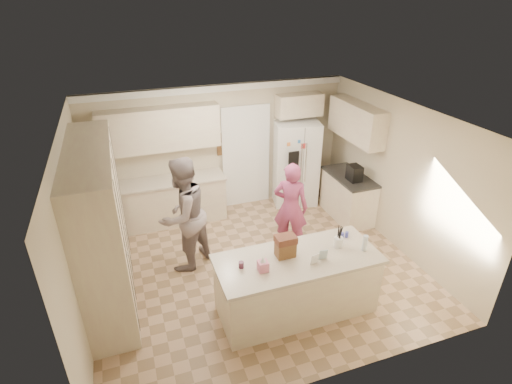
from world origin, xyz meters
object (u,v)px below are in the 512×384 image
object	(u,v)px
island_base	(296,285)
tissue_box	(263,266)
teen_girl	(291,207)
coffee_maker	(354,173)
teen_boy	(183,215)
utensil_crock	(338,242)
dollhouse_body	(285,249)
refrigerator	(296,163)

from	to	relation	value
island_base	tissue_box	world-z (taller)	tissue_box
tissue_box	teen_girl	world-z (taller)	teen_girl
coffee_maker	teen_boy	distance (m)	3.36
utensil_crock	coffee_maker	bearing A→B (deg)	52.88
coffee_maker	island_base	distance (m)	2.87
tissue_box	teen_boy	bearing A→B (deg)	113.67
tissue_box	dollhouse_body	xyz separation A→B (m)	(0.40, 0.20, 0.04)
coffee_maker	dollhouse_body	world-z (taller)	coffee_maker
coffee_maker	teen_girl	bearing A→B (deg)	-164.37
island_base	teen_girl	xyz separation A→B (m)	(0.55, 1.48, 0.39)
teen_girl	island_base	bearing A→B (deg)	103.89
teen_boy	island_base	bearing A→B (deg)	92.07
island_base	teen_girl	bearing A→B (deg)	69.73
utensil_crock	dollhouse_body	distance (m)	0.80
refrigerator	island_base	xyz separation A→B (m)	(-1.36, -3.08, -0.46)
refrigerator	coffee_maker	bearing A→B (deg)	-47.10
coffee_maker	tissue_box	distance (m)	3.28
tissue_box	teen_girl	xyz separation A→B (m)	(1.10, 1.58, -0.17)
coffee_maker	tissue_box	bearing A→B (deg)	-142.43
tissue_box	utensil_crock	bearing A→B (deg)	7.13
utensil_crock	teen_girl	distance (m)	1.44
dollhouse_body	teen_boy	size ratio (longest dim) A/B	0.13
island_base	tissue_box	xyz separation A→B (m)	(-0.55, -0.10, 0.56)
island_base	teen_boy	bearing A→B (deg)	129.08
refrigerator	teen_girl	size ratio (longest dim) A/B	1.09
coffee_maker	dollhouse_body	distance (m)	2.84
teen_girl	dollhouse_body	bearing A→B (deg)	97.37
dollhouse_body	teen_boy	xyz separation A→B (m)	(-1.14, 1.49, -0.06)
refrigerator	island_base	distance (m)	3.40
refrigerator	coffee_maker	distance (m)	1.37
island_base	teen_girl	distance (m)	1.62
refrigerator	teen_girl	distance (m)	1.80
island_base	dollhouse_body	world-z (taller)	dollhouse_body
coffee_maker	dollhouse_body	xyz separation A→B (m)	(-2.20, -1.80, -0.03)
refrigerator	tissue_box	distance (m)	3.71
utensil_crock	refrigerator	bearing A→B (deg)	76.74
island_base	tissue_box	bearing A→B (deg)	-169.70
teen_girl	tissue_box	bearing A→B (deg)	89.39
teen_boy	teen_girl	bearing A→B (deg)	139.56
coffee_maker	dollhouse_body	size ratio (longest dim) A/B	1.15
teen_boy	coffee_maker	bearing A→B (deg)	148.31
utensil_crock	dollhouse_body	size ratio (longest dim) A/B	0.58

